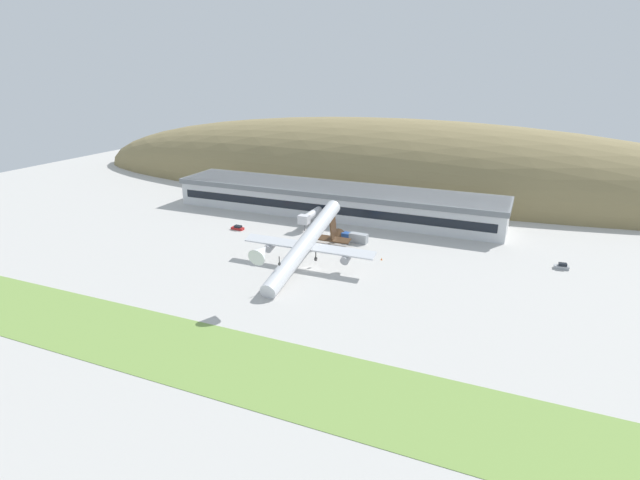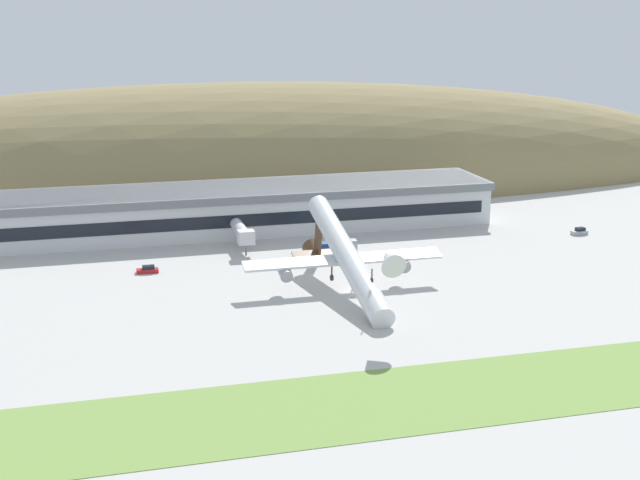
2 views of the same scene
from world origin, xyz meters
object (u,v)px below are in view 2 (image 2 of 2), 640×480
object	(u,v)px
jetway_0	(242,232)
service_car_0	(580,232)
fuel_truck	(338,247)
traffic_cone_0	(410,263)
cargo_airplane	(345,256)
service_car_1	(148,270)
terminal_building	(235,206)

from	to	relation	value
jetway_0	service_car_0	distance (m)	77.14
fuel_truck	traffic_cone_0	xyz separation A→B (m)	(11.89, -11.30, -1.12)
cargo_airplane	traffic_cone_0	bearing A→B (deg)	35.76
jetway_0	cargo_airplane	xyz separation A→B (m)	(13.42, -31.90, 2.37)
fuel_truck	service_car_0	bearing A→B (deg)	1.47
service_car_0	service_car_1	xyz separation A→B (m)	(-97.66, -5.15, -0.08)
service_car_0	service_car_1	size ratio (longest dim) A/B	0.89
terminal_building	traffic_cone_0	xyz separation A→B (m)	(29.09, -37.50, -5.43)
service_car_1	terminal_building	bearing A→B (deg)	52.99
terminal_building	fuel_truck	xyz separation A→B (m)	(17.20, -26.20, -4.31)
terminal_building	traffic_cone_0	bearing A→B (deg)	-52.19
jetway_0	service_car_0	bearing A→B (deg)	-4.95
service_car_1	fuel_truck	distance (m)	39.89
jetway_0	service_car_0	xyz separation A→B (m)	(76.78, -6.65, -3.32)
service_car_1	fuel_truck	size ratio (longest dim) A/B	0.52
terminal_building	cargo_airplane	size ratio (longest dim) A/B	2.33
fuel_truck	traffic_cone_0	size ratio (longest dim) A/B	14.43
service_car_1	traffic_cone_0	distance (m)	52.17
cargo_airplane	service_car_0	xyz separation A→B (m)	(63.36, 25.25, -5.69)
cargo_airplane	traffic_cone_0	distance (m)	22.17
terminal_building	jetway_0	world-z (taller)	terminal_building
cargo_airplane	traffic_cone_0	size ratio (longest dim) A/B	89.27
service_car_0	fuel_truck	distance (m)	57.97
terminal_building	service_car_1	world-z (taller)	terminal_building
jetway_0	fuel_truck	size ratio (longest dim) A/B	1.67
terminal_building	service_car_0	xyz separation A→B (m)	(75.15, -24.71, -5.04)
fuel_truck	jetway_0	bearing A→B (deg)	156.63
cargo_airplane	service_car_1	xyz separation A→B (m)	(-34.30, 20.09, -5.77)
cargo_airplane	fuel_truck	bearing A→B (deg)	77.16
service_car_1	fuel_truck	world-z (taller)	fuel_truck
jetway_0	fuel_truck	xyz separation A→B (m)	(18.83, -8.14, -2.59)
service_car_0	fuel_truck	bearing A→B (deg)	-178.53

